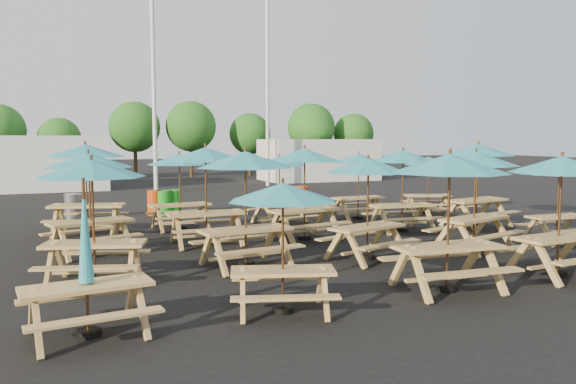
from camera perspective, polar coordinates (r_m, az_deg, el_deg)
name	(u,v)px	position (r m, az deg, el deg)	size (l,w,h in m)	color
ground	(308,237)	(15.24, 2.08, -4.62)	(120.00, 120.00, 0.00)	black
picnic_unit_0	(86,272)	(8.07, -19.81, -7.67)	(1.88, 1.70, 2.16)	#A58449
picnic_unit_1	(92,176)	(10.77, -19.30, 1.50)	(2.40, 2.40, 2.31)	#A58449
picnic_unit_2	(89,167)	(13.58, -19.59, 2.40)	(2.50, 2.50, 2.36)	#A58449
picnic_unit_3	(85,157)	(16.39, -19.89, 3.41)	(2.60, 2.60, 2.54)	#A58449
picnic_unit_4	(283,200)	(8.48, -0.53, -0.87)	(2.12, 2.12, 2.03)	#A58449
picnic_unit_5	(245,167)	(11.58, -4.36, 2.55)	(2.34, 2.34, 2.43)	#A58449
picnic_unit_6	(206,160)	(14.13, -8.37, 3.19)	(2.08, 2.08, 2.48)	#A58449
picnic_unit_7	(179,164)	(16.71, -10.98, 2.79)	(2.05, 2.05, 2.24)	#A58449
picnic_unit_8	(450,172)	(10.10, 16.09, 1.92)	(2.16, 2.16, 2.43)	#A58449
picnic_unit_9	(368,172)	(12.36, 8.15, 2.02)	(2.38, 2.38, 2.26)	#A58449
picnic_unit_10	(305,161)	(14.71, 1.69, 3.20)	(2.40, 2.40, 2.44)	#A58449
picnic_unit_11	(279,165)	(17.67, -0.91, 2.74)	(2.27, 2.27, 2.13)	#A58449
picnic_unit_12	(562,172)	(11.98, 26.04, 1.80)	(2.16, 2.16, 2.36)	#A58449
picnic_unit_13	(476,165)	(13.98, 18.54, 2.60)	(2.48, 2.48, 2.38)	#A58449
picnic_unit_14	(403,161)	(16.33, 11.60, 3.06)	(2.09, 2.09, 2.35)	#A58449
picnic_unit_15	(359,162)	(18.65, 7.19, 3.00)	(1.93, 1.93, 2.19)	#A58449
picnic_unit_17	(559,174)	(15.96, 25.84, 1.64)	(1.75, 1.75, 2.05)	#A58449
picnic_unit_18	(478,155)	(17.72, 18.75, 3.56)	(2.47, 2.47, 2.53)	#A58449
picnic_unit_19	(428,165)	(20.35, 14.08, 2.72)	(2.17, 2.17, 2.04)	#A58449
waste_bin_0	(73,207)	(19.62, -21.00, -1.44)	(0.54, 0.54, 0.87)	gray
waste_bin_1	(164,203)	(19.97, -12.44, -1.09)	(0.54, 0.54, 0.87)	#1B941D
waste_bin_2	(155,203)	(20.07, -13.35, -1.07)	(0.54, 0.54, 0.87)	#C43D0B
waste_bin_3	(174,202)	(20.15, -11.55, -1.01)	(0.54, 0.54, 0.87)	#1B941D
waste_bin_4	(301,198)	(21.17, 1.34, -0.59)	(0.54, 0.54, 0.87)	#C43D0B
mast_0	(153,68)	(28.23, -13.52, 12.11)	(0.20, 0.20, 12.00)	silver
mast_1	(267,78)	(31.72, -2.10, 11.51)	(0.20, 0.20, 12.00)	silver
event_tent_0	(25,163)	(31.83, -25.13, 2.68)	(8.00, 4.00, 2.80)	silver
event_tent_1	(318,160)	(36.05, 3.10, 3.30)	(7.00, 4.00, 2.60)	silver
tree_2	(59,139)	(37.40, -22.20, 5.01)	(2.59, 2.59, 3.93)	#382314
tree_3	(135,127)	(38.70, -15.31, 6.38)	(3.36, 3.36, 5.09)	#382314
tree_4	(191,127)	(38.83, -9.84, 6.57)	(3.41, 3.41, 5.17)	#382314
tree_5	(250,134)	(40.32, -3.89, 5.91)	(2.94, 2.94, 4.45)	#382314
tree_6	(311,127)	(40.09, 2.39, 6.57)	(3.38, 3.38, 5.13)	#382314
tree_7	(353,134)	(41.60, 6.67, 5.90)	(2.95, 2.95, 4.48)	#382314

